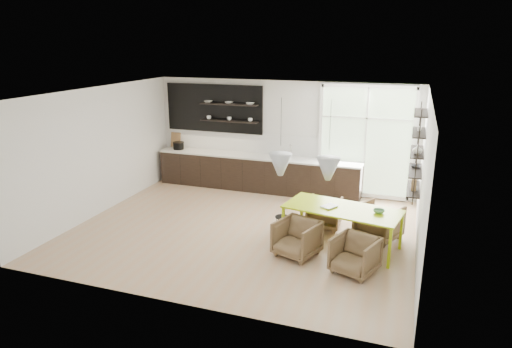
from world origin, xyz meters
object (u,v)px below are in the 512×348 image
at_px(armchair_back_right, 379,222).
at_px(dining_table, 342,211).
at_px(armchair_front_left, 297,238).
at_px(armchair_back_left, 324,213).
at_px(armchair_front_right, 355,255).
at_px(wire_stool, 282,223).

bearing_deg(armchair_back_right, dining_table, 68.42).
bearing_deg(armchair_front_left, armchair_back_right, 61.63).
relative_size(armchair_back_left, armchair_back_right, 0.89).
height_order(armchair_front_right, wire_stool, armchair_front_right).
height_order(dining_table, armchair_back_left, dining_table).
distance_m(dining_table, wire_stool, 1.36).
bearing_deg(armchair_back_right, armchair_front_left, 68.09).
bearing_deg(dining_table, armchair_back_right, 53.52).
height_order(armchair_back_left, armchair_back_right, armchair_back_right).
xyz_separation_m(dining_table, armchair_front_left, (-0.72, -0.66, -0.40)).
relative_size(dining_table, armchair_front_right, 3.23).
xyz_separation_m(armchair_back_left, wire_stool, (-0.76, -0.67, -0.07)).
bearing_deg(armchair_front_right, armchair_back_right, 100.29).
bearing_deg(armchair_back_right, armchair_front_right, 105.69).
distance_m(armchair_front_left, armchair_front_right, 1.15).
relative_size(armchair_back_right, armchair_front_right, 1.10).
relative_size(dining_table, armchair_back_right, 2.93).
bearing_deg(wire_stool, armchair_front_left, -57.83).
bearing_deg(armchair_back_right, wire_stool, 38.05).
relative_size(dining_table, armchair_back_left, 3.28).
xyz_separation_m(armchair_back_right, armchair_front_left, (-1.38, -1.27, -0.02)).
bearing_deg(dining_table, armchair_front_right, -57.69).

